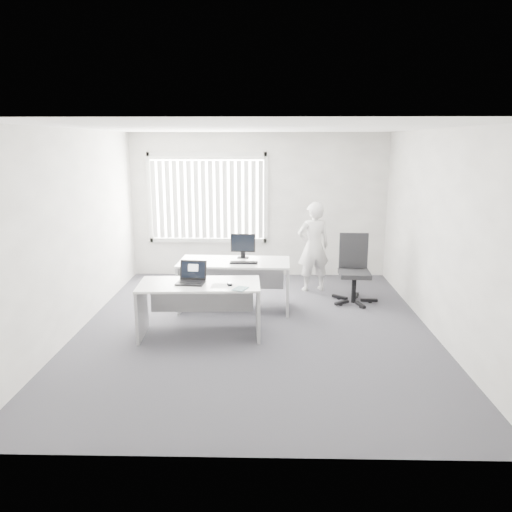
{
  "coord_description": "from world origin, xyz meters",
  "views": [
    {
      "loc": [
        0.17,
        -6.75,
        2.62
      ],
      "look_at": [
        0.01,
        0.15,
        1.04
      ],
      "focal_mm": 35.0,
      "sensor_mm": 36.0,
      "label": 1
    }
  ],
  "objects_px": {
    "desk_near": "(200,298)",
    "desk_far": "(234,275)",
    "laptop": "(190,273)",
    "person": "(313,247)",
    "office_chair": "(354,281)",
    "monitor": "(243,246)"
  },
  "relations": [
    {
      "from": "office_chair",
      "to": "desk_near",
      "type": "bearing_deg",
      "value": -145.2
    },
    {
      "from": "desk_far",
      "to": "laptop",
      "type": "xyz_separation_m",
      "value": [
        -0.52,
        -1.15,
        0.32
      ]
    },
    {
      "from": "monitor",
      "to": "laptop",
      "type": "bearing_deg",
      "value": -110.25
    },
    {
      "from": "desk_near",
      "to": "person",
      "type": "bearing_deg",
      "value": 48.66
    },
    {
      "from": "laptop",
      "to": "desk_near",
      "type": "bearing_deg",
      "value": 20.52
    },
    {
      "from": "desk_near",
      "to": "monitor",
      "type": "height_order",
      "value": "monitor"
    },
    {
      "from": "desk_far",
      "to": "office_chair",
      "type": "relative_size",
      "value": 1.55
    },
    {
      "from": "person",
      "to": "laptop",
      "type": "bearing_deg",
      "value": 35.7
    },
    {
      "from": "desk_near",
      "to": "person",
      "type": "height_order",
      "value": "person"
    },
    {
      "from": "laptop",
      "to": "monitor",
      "type": "xyz_separation_m",
      "value": [
        0.65,
        1.38,
        0.1
      ]
    },
    {
      "from": "desk_far",
      "to": "monitor",
      "type": "xyz_separation_m",
      "value": [
        0.13,
        0.23,
        0.42
      ]
    },
    {
      "from": "desk_near",
      "to": "office_chair",
      "type": "distance_m",
      "value": 2.83
    },
    {
      "from": "laptop",
      "to": "monitor",
      "type": "distance_m",
      "value": 1.52
    },
    {
      "from": "office_chair",
      "to": "person",
      "type": "distance_m",
      "value": 1.0
    },
    {
      "from": "person",
      "to": "monitor",
      "type": "distance_m",
      "value": 1.48
    },
    {
      "from": "desk_far",
      "to": "office_chair",
      "type": "xyz_separation_m",
      "value": [
        1.96,
        0.42,
        -0.22
      ]
    },
    {
      "from": "desk_near",
      "to": "monitor",
      "type": "relative_size",
      "value": 4.24
    },
    {
      "from": "desk_near",
      "to": "office_chair",
      "type": "relative_size",
      "value": 1.47
    },
    {
      "from": "person",
      "to": "laptop",
      "type": "relative_size",
      "value": 4.33
    },
    {
      "from": "desk_near",
      "to": "desk_far",
      "type": "bearing_deg",
      "value": 67.45
    },
    {
      "from": "desk_far",
      "to": "person",
      "type": "relative_size",
      "value": 1.1
    },
    {
      "from": "desk_near",
      "to": "office_chair",
      "type": "xyz_separation_m",
      "value": [
        2.37,
        1.54,
        -0.19
      ]
    }
  ]
}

